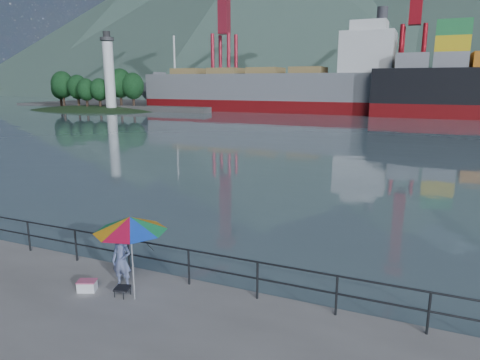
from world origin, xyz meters
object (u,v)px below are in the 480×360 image
cooler_bag (87,286)px  fisherman (122,260)px  beach_umbrella (130,224)px  bulk_carrier (284,89)px

cooler_bag → fisherman: bearing=17.0°
beach_umbrella → cooler_bag: beach_umbrella is taller
bulk_carrier → cooler_bag: bearing=-76.3°
beach_umbrella → bulk_carrier: (-19.31, 73.09, 2.07)m
beach_umbrella → bulk_carrier: 75.63m
fisherman → cooler_bag: size_ratio=3.25×
fisherman → beach_umbrella: size_ratio=0.68×
beach_umbrella → bulk_carrier: bearing=104.8°
fisherman → cooler_bag: (-0.70, -0.60, -0.62)m
fisherman → beach_umbrella: beach_umbrella is taller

